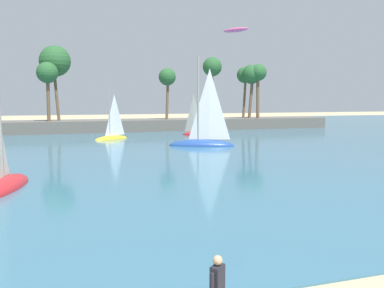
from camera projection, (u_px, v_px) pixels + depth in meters
name	position (u px, v px, depth m)	size (l,w,h in m)	color
sea	(89.00, 136.00, 53.73)	(220.00, 93.24, 0.06)	#386B84
palm_headland	(66.00, 105.00, 58.82)	(80.34, 6.69, 13.24)	#605B54
sailboat_near_shore	(196.00, 131.00, 53.87)	(3.96, 4.88, 7.10)	red
sailboat_mid_bay	(112.00, 134.00, 48.83)	(4.81, 3.70, 6.91)	yellow
sailboat_far_left	(203.00, 137.00, 41.84)	(7.22, 4.52, 10.07)	#234793
kite_aloft_high_over_bay	(236.00, 30.00, 38.70)	(2.79, 0.95, 0.39)	#EA5693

